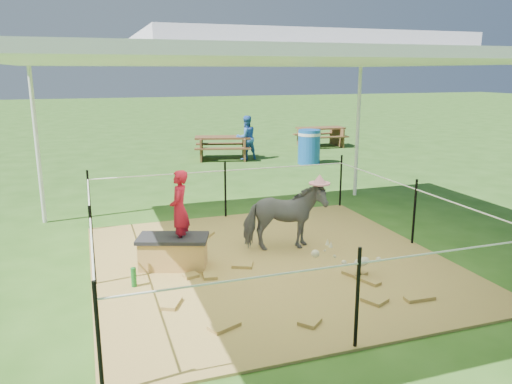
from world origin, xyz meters
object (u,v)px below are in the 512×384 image
object	(u,v)px
foal	(362,260)
picnic_table_far	(320,137)
woman	(179,202)
green_bottle	(134,277)
pony	(284,217)
trash_barrel	(309,147)
picnic_table_near	(223,148)
straw_bale	(173,253)
distant_person	(246,138)

from	to	relation	value
foal	picnic_table_far	world-z (taller)	picnic_table_far
woman	green_bottle	bearing A→B (deg)	-35.91
pony	trash_barrel	distance (m)	7.07
picnic_table_near	foal	bearing A→B (deg)	-79.42
foal	trash_barrel	bearing A→B (deg)	48.97
straw_bale	green_bottle	distance (m)	0.71
woman	foal	size ratio (longest dim) A/B	1.26
foal	trash_barrel	distance (m)	7.96
picnic_table_near	straw_bale	bearing A→B (deg)	-94.79
straw_bale	trash_barrel	bearing A→B (deg)	52.72
woman	pony	world-z (taller)	woman
straw_bale	woman	size ratio (longest dim) A/B	0.83
picnic_table_far	distant_person	xyz separation A→B (m)	(-3.18, -1.63, 0.31)
pony	picnic_table_far	world-z (taller)	pony
green_bottle	picnic_table_far	xyz separation A→B (m)	(7.17, 9.70, 0.18)
picnic_table_near	picnic_table_far	size ratio (longest dim) A/B	1.01
woman	picnic_table_far	size ratio (longest dim) A/B	0.63
green_bottle	picnic_table_far	bearing A→B (deg)	53.54
woman	picnic_table_far	xyz separation A→B (m)	(6.52, 9.25, -0.57)
pony	distant_person	size ratio (longest dim) A/B	0.89
picnic_table_near	green_bottle	bearing A→B (deg)	-97.13
straw_bale	trash_barrel	xyz separation A→B (m)	(4.88, 6.41, 0.26)
straw_bale	pony	xyz separation A→B (m)	(1.61, 0.15, 0.29)
picnic_table_far	distant_person	bearing A→B (deg)	-149.80
pony	distant_person	bearing A→B (deg)	-6.14
woman	foal	world-z (taller)	woman
picnic_table_near	distant_person	xyz separation A→B (m)	(0.63, -0.29, 0.31)
foal	distant_person	world-z (taller)	distant_person
straw_bale	picnic_table_far	xyz separation A→B (m)	(6.62, 9.25, 0.11)
distant_person	trash_barrel	bearing A→B (deg)	132.66
picnic_table_far	distant_person	size ratio (longest dim) A/B	1.24
foal	distant_person	distance (m)	8.80
woman	distant_person	xyz separation A→B (m)	(3.34, 7.63, -0.27)
foal	picnic_table_far	bearing A→B (deg)	45.61
straw_bale	picnic_table_near	xyz separation A→B (m)	(2.81, 7.92, 0.12)
trash_barrel	distant_person	distance (m)	1.89
straw_bale	picnic_table_far	size ratio (longest dim) A/B	0.53
woman	green_bottle	xyz separation A→B (m)	(-0.65, -0.45, -0.76)
trash_barrel	picnic_table_far	size ratio (longest dim) A/B	0.60
woman	distant_person	size ratio (longest dim) A/B	0.79
distant_person	foal	bearing A→B (deg)	74.33
pony	foal	size ratio (longest dim) A/B	1.42
trash_barrel	pony	bearing A→B (deg)	-117.59
foal	trash_barrel	xyz separation A→B (m)	(2.73, 7.48, 0.22)
pony	foal	xyz separation A→B (m)	(0.55, -1.21, -0.26)
green_bottle	pony	world-z (taller)	pony
pony	picnic_table_far	distance (m)	10.40
pony	picnic_table_near	distance (m)	7.86
woman	straw_bale	bearing A→B (deg)	-70.60
picnic_table_near	trash_barrel	bearing A→B (deg)	-21.15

